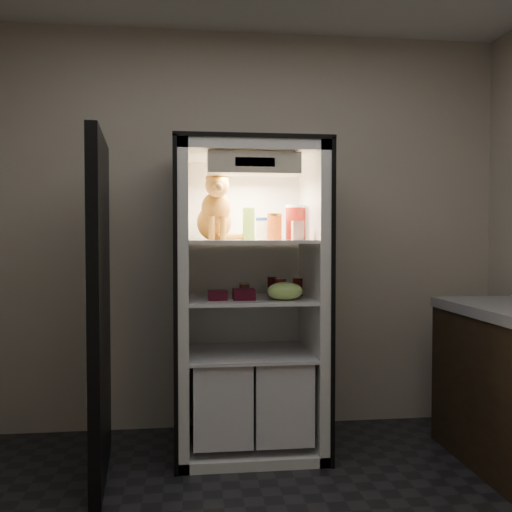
{
  "coord_description": "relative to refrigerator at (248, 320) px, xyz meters",
  "views": [
    {
      "loc": [
        -0.37,
        -2.1,
        1.31
      ],
      "look_at": [
        0.04,
        1.32,
        1.19
      ],
      "focal_mm": 40.0,
      "sensor_mm": 36.0,
      "label": 1
    }
  ],
  "objects": [
    {
      "name": "room_shell",
      "position": [
        0.0,
        -1.38,
        0.83
      ],
      "size": [
        3.6,
        3.6,
        3.6
      ],
      "color": "white",
      "rests_on": "floor"
    },
    {
      "name": "condiment_jar",
      "position": [
        -0.03,
        -0.02,
        0.19
      ],
      "size": [
        0.06,
        0.06,
        0.09
      ],
      "color": "brown",
      "rests_on": "refrigerator"
    },
    {
      "name": "refrigerator",
      "position": [
        0.0,
        0.0,
        0.0
      ],
      "size": [
        0.9,
        0.72,
        1.88
      ],
      "color": "white",
      "rests_on": "floor"
    },
    {
      "name": "mayo_tub",
      "position": [
        0.1,
        0.05,
        0.57
      ],
      "size": [
        0.1,
        0.1,
        0.14
      ],
      "color": "white",
      "rests_on": "refrigerator"
    },
    {
      "name": "salsa_jar",
      "position": [
        0.15,
        -0.06,
        0.58
      ],
      "size": [
        0.09,
        0.09,
        0.16
      ],
      "color": "maroon",
      "rests_on": "refrigerator"
    },
    {
      "name": "fridge_door",
      "position": [
        -0.85,
        -0.33,
        0.12
      ],
      "size": [
        0.12,
        0.87,
        1.85
      ],
      "rotation": [
        0.0,
        0.0,
        0.07
      ],
      "color": "black",
      "rests_on": "floor"
    },
    {
      "name": "berry_box_right",
      "position": [
        -0.04,
        -0.17,
        0.18
      ],
      "size": [
        0.13,
        0.13,
        0.06
      ],
      "primitive_type": "cube",
      "color": "#550E1D",
      "rests_on": "refrigerator"
    },
    {
      "name": "soda_can_c",
      "position": [
        0.17,
        -0.16,
        0.21
      ],
      "size": [
        0.07,
        0.07,
        0.12
      ],
      "color": "black",
      "rests_on": "refrigerator"
    },
    {
      "name": "cream_carton",
      "position": [
        0.27,
        -0.21,
        0.55
      ],
      "size": [
        0.06,
        0.06,
        0.11
      ],
      "primitive_type": "cube",
      "color": "white",
      "rests_on": "refrigerator"
    },
    {
      "name": "tabby_cat",
      "position": [
        -0.2,
        -0.03,
        0.66
      ],
      "size": [
        0.36,
        0.4,
        0.42
      ],
      "rotation": [
        0.0,
        0.0,
        0.06
      ],
      "color": "#B06616",
      "rests_on": "refrigerator"
    },
    {
      "name": "parmesan_shaker",
      "position": [
        -0.0,
        -0.05,
        0.6
      ],
      "size": [
        0.07,
        0.07,
        0.19
      ],
      "color": "#227F29",
      "rests_on": "refrigerator"
    },
    {
      "name": "pepper_jar",
      "position": [
        0.29,
        -0.01,
        0.61
      ],
      "size": [
        0.13,
        0.13,
        0.21
      ],
      "color": "#A42315",
      "rests_on": "refrigerator"
    },
    {
      "name": "grape_bag",
      "position": [
        0.19,
        -0.22,
        0.2
      ],
      "size": [
        0.21,
        0.15,
        0.1
      ],
      "primitive_type": "ellipsoid",
      "color": "#9CCD5F",
      "rests_on": "refrigerator"
    },
    {
      "name": "soda_can_a",
      "position": [
        0.16,
        0.07,
        0.21
      ],
      "size": [
        0.06,
        0.06,
        0.12
      ],
      "color": "black",
      "rests_on": "refrigerator"
    },
    {
      "name": "berry_box_left",
      "position": [
        -0.2,
        -0.18,
        0.18
      ],
      "size": [
        0.11,
        0.11,
        0.06
      ],
      "primitive_type": "cube",
      "color": "#550E1D",
      "rests_on": "refrigerator"
    },
    {
      "name": "soda_can_b",
      "position": [
        0.31,
        -0.01,
        0.21
      ],
      "size": [
        0.06,
        0.06,
        0.12
      ],
      "color": "black",
      "rests_on": "refrigerator"
    }
  ]
}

